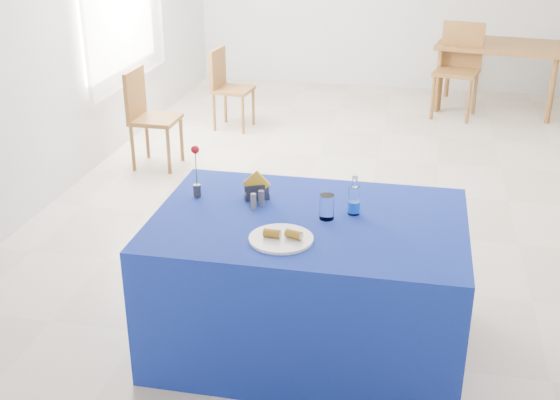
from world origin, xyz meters
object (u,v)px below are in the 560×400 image
(water_bottle, at_px, (354,201))
(chair_bg_left, at_px, (459,63))
(plate, at_px, (281,239))
(chair_win_a, at_px, (147,111))
(oak_table, at_px, (500,50))
(chair_win_b, at_px, (226,83))
(blue_table, at_px, (308,282))

(water_bottle, relative_size, chair_bg_left, 0.21)
(plate, relative_size, water_bottle, 1.45)
(plate, height_order, chair_win_a, chair_win_a)
(oak_table, height_order, chair_win_a, chair_win_a)
(chair_win_a, relative_size, chair_win_b, 1.06)
(blue_table, xyz_separation_m, chair_bg_left, (0.91, 4.64, 0.20))
(plate, distance_m, chair_win_b, 4.20)
(plate, bearing_deg, blue_table, 71.62)
(water_bottle, relative_size, chair_win_b, 0.26)
(water_bottle, bearing_deg, chair_win_b, 115.14)
(plate, height_order, blue_table, plate)
(plate, distance_m, chair_bg_left, 5.02)
(water_bottle, relative_size, chair_win_a, 0.24)
(blue_table, distance_m, chair_win_b, 3.97)
(oak_table, xyz_separation_m, chair_win_b, (-2.82, -1.27, -0.20))
(chair_win_a, bearing_deg, chair_bg_left, -50.86)
(blue_table, relative_size, chair_win_b, 1.93)
(blue_table, bearing_deg, chair_win_a, 127.18)
(plate, bearing_deg, water_bottle, 50.43)
(chair_bg_left, height_order, chair_win_a, chair_bg_left)
(plate, relative_size, chair_bg_left, 0.31)
(blue_table, relative_size, chair_bg_left, 1.59)
(oak_table, bearing_deg, plate, -105.49)
(oak_table, distance_m, chair_bg_left, 0.56)
(chair_bg_left, bearing_deg, plate, -88.81)
(blue_table, height_order, water_bottle, water_bottle)
(blue_table, height_order, chair_bg_left, chair_bg_left)
(water_bottle, bearing_deg, blue_table, -155.51)
(chair_bg_left, bearing_deg, chair_win_b, -145.35)
(plate, distance_m, blue_table, 0.48)
(oak_table, bearing_deg, chair_win_a, -142.09)
(oak_table, bearing_deg, blue_table, -105.33)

